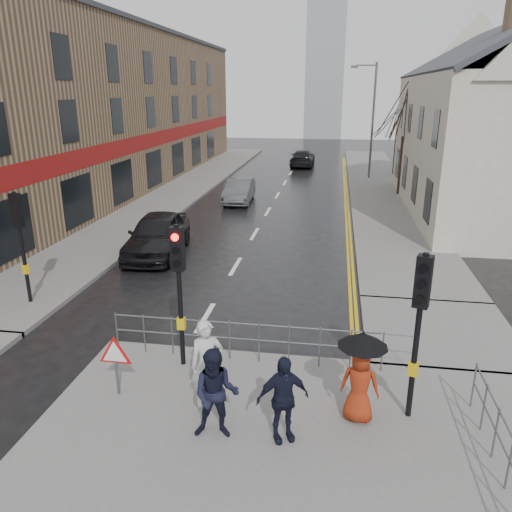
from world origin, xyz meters
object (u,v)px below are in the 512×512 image
(pedestrian_b, at_px, (216,394))
(car_mid, at_px, (239,191))
(pedestrian_d, at_px, (283,399))
(pedestrian_with_umbrella, at_px, (361,371))
(car_parked, at_px, (157,234))
(pedestrian_a, at_px, (207,364))

(pedestrian_b, height_order, car_mid, pedestrian_b)
(pedestrian_d, height_order, car_mid, pedestrian_d)
(pedestrian_b, distance_m, pedestrian_with_umbrella, 2.77)
(pedestrian_b, bearing_deg, car_parked, 108.99)
(pedestrian_a, height_order, pedestrian_b, pedestrian_a)
(pedestrian_a, height_order, car_parked, pedestrian_a)
(pedestrian_d, bearing_deg, pedestrian_b, 160.23)
(pedestrian_a, relative_size, pedestrian_with_umbrella, 0.98)
(pedestrian_b, bearing_deg, pedestrian_a, 107.53)
(pedestrian_with_umbrella, xyz_separation_m, car_mid, (-6.19, 19.92, -0.53))
(pedestrian_d, bearing_deg, pedestrian_a, 127.49)
(pedestrian_d, distance_m, car_parked, 12.18)
(pedestrian_a, distance_m, car_mid, 20.13)
(pedestrian_b, relative_size, pedestrian_with_umbrella, 0.94)
(pedestrian_b, height_order, pedestrian_d, pedestrian_b)
(pedestrian_a, distance_m, car_parked, 10.69)
(pedestrian_d, bearing_deg, car_parked, 95.10)
(pedestrian_with_umbrella, distance_m, car_parked, 12.31)
(pedestrian_a, xyz_separation_m, car_mid, (-3.16, 19.88, -0.38))
(pedestrian_with_umbrella, bearing_deg, pedestrian_a, 179.28)
(pedestrian_with_umbrella, relative_size, pedestrian_d, 1.11)
(pedestrian_a, bearing_deg, pedestrian_d, -55.07)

